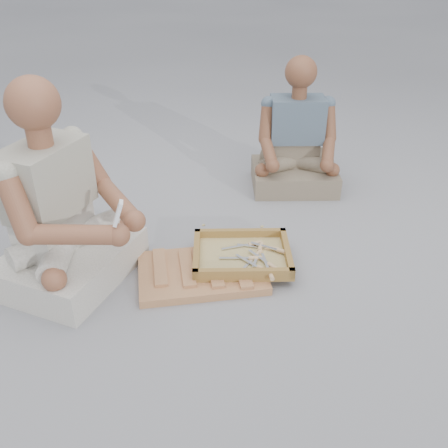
{
  "coord_description": "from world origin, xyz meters",
  "views": [
    {
      "loc": [
        0.12,
        -1.96,
        1.52
      ],
      "look_at": [
        0.03,
        0.07,
        0.3
      ],
      "focal_mm": 40.0,
      "sensor_mm": 36.0,
      "label": 1
    }
  ],
  "objects_px": {
    "carved_panel": "(202,273)",
    "tool_tray": "(242,255)",
    "companion": "(296,146)",
    "craftsman": "(62,217)"
  },
  "relations": [
    {
      "from": "carved_panel",
      "to": "companion",
      "type": "height_order",
      "value": "companion"
    },
    {
      "from": "carved_panel",
      "to": "craftsman",
      "type": "bearing_deg",
      "value": -178.13
    },
    {
      "from": "carved_panel",
      "to": "companion",
      "type": "distance_m",
      "value": 1.22
    },
    {
      "from": "carved_panel",
      "to": "tool_tray",
      "type": "relative_size",
      "value": 1.21
    },
    {
      "from": "tool_tray",
      "to": "craftsman",
      "type": "distance_m",
      "value": 0.9
    },
    {
      "from": "companion",
      "to": "tool_tray",
      "type": "bearing_deg",
      "value": 67.14
    },
    {
      "from": "tool_tray",
      "to": "companion",
      "type": "distance_m",
      "value": 1.04
    },
    {
      "from": "craftsman",
      "to": "carved_panel",
      "type": "bearing_deg",
      "value": 111.94
    },
    {
      "from": "tool_tray",
      "to": "companion",
      "type": "relative_size",
      "value": 0.61
    },
    {
      "from": "carved_panel",
      "to": "tool_tray",
      "type": "bearing_deg",
      "value": 26.57
    }
  ]
}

